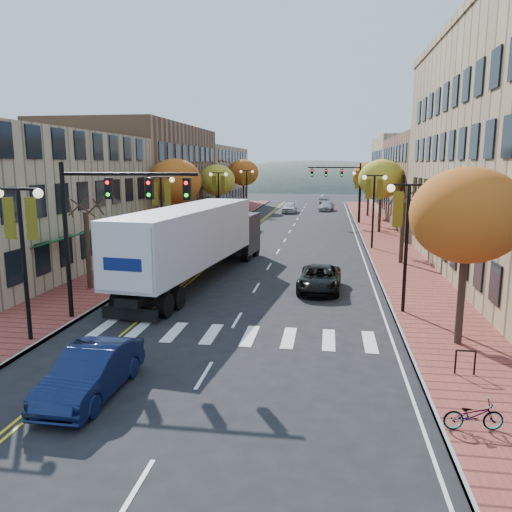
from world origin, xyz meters
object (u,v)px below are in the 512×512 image
at_px(navy_sedan, 91,372).
at_px(semi_truck, 199,237).
at_px(black_suv, 320,279).
at_px(bicycle, 473,415).

bearing_deg(navy_sedan, semi_truck, 93.36).
bearing_deg(black_suv, bicycle, -71.34).
relative_size(navy_sedan, bicycle, 2.97).
bearing_deg(black_suv, navy_sedan, -112.98).
height_order(navy_sedan, bicycle, navy_sedan).
xyz_separation_m(black_suv, bicycle, (4.25, -14.52, -0.13)).
relative_size(semi_truck, black_suv, 3.74).
bearing_deg(semi_truck, black_suv, -4.72).
xyz_separation_m(navy_sedan, bicycle, (10.80, -0.69, -0.20)).
distance_m(semi_truck, black_suv, 7.61).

